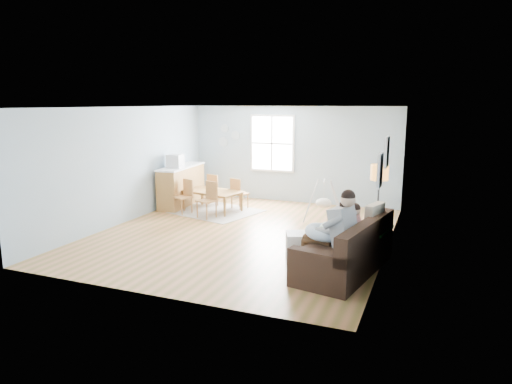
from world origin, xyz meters
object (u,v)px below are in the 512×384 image
at_px(sofa, 348,253).
at_px(father, 333,230).
at_px(dining_table, 212,201).
at_px(chair_nw, 215,188).
at_px(chair_ne, 238,192).
at_px(chair_sw, 185,194).
at_px(counter, 182,185).
at_px(monitor, 175,161).
at_px(toddler, 349,224).
at_px(baby_swing, 324,202).
at_px(chair_se, 209,197).
at_px(storage_cube, 300,248).
at_px(floor_lamp, 379,180).

bearing_deg(sofa, father, -124.75).
xyz_separation_m(dining_table, chair_nw, (-0.24, 0.66, 0.22)).
bearing_deg(chair_ne, sofa, -44.59).
relative_size(chair_sw, chair_ne, 1.04).
bearing_deg(father, chair_nw, 135.99).
relative_size(counter, monitor, 4.91).
distance_m(sofa, chair_nw, 5.74).
bearing_deg(chair_sw, chair_nw, 74.80).
bearing_deg(toddler, counter, 148.43).
bearing_deg(chair_sw, counter, 126.09).
distance_m(monitor, baby_swing, 4.07).
relative_size(dining_table, chair_ne, 1.84).
bearing_deg(baby_swing, chair_se, -162.26).
bearing_deg(father, dining_table, 139.35).
bearing_deg(father, monitor, 146.27).
height_order(sofa, baby_swing, baby_swing).
height_order(toddler, chair_ne, toddler).
distance_m(sofa, father, 0.58).
bearing_deg(chair_se, chair_ne, 74.94).
relative_size(toddler, storage_cube, 1.47).
relative_size(chair_sw, baby_swing, 0.78).
height_order(chair_sw, chair_nw, chair_nw).
bearing_deg(toddler, storage_cube, -171.80).
height_order(chair_nw, baby_swing, baby_swing).
relative_size(father, toddler, 1.61).
bearing_deg(father, floor_lamp, 74.27).
xyz_separation_m(chair_nw, chair_ne, (0.79, -0.21, -0.02)).
relative_size(chair_nw, chair_ne, 1.04).
xyz_separation_m(dining_table, chair_ne, (0.55, 0.44, 0.20)).
bearing_deg(dining_table, baby_swing, 17.56).
relative_size(toddler, chair_sw, 1.05).
xyz_separation_m(sofa, baby_swing, (-1.19, 3.27, 0.10)).
distance_m(toddler, chair_ne, 4.84).
distance_m(sofa, counter, 6.23).
bearing_deg(chair_se, sofa, -32.06).
bearing_deg(chair_ne, chair_se, -105.06).
xyz_separation_m(toddler, floor_lamp, (0.33, 1.21, 0.59)).
height_order(chair_se, baby_swing, baby_swing).
xyz_separation_m(father, dining_table, (-3.92, 3.36, -0.52)).
relative_size(floor_lamp, chair_se, 1.84).
height_order(chair_se, chair_ne, chair_se).
relative_size(father, dining_table, 0.96).
bearing_deg(baby_swing, storage_cube, -84.06).
distance_m(floor_lamp, monitor, 5.68).
bearing_deg(storage_cube, chair_ne, 128.38).
height_order(chair_se, chair_nw, chair_se).
distance_m(floor_lamp, counter, 5.90).
bearing_deg(chair_nw, chair_sw, -105.20).
distance_m(toddler, chair_sw, 5.22).
xyz_separation_m(toddler, chair_ne, (-3.53, 3.30, -0.30)).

